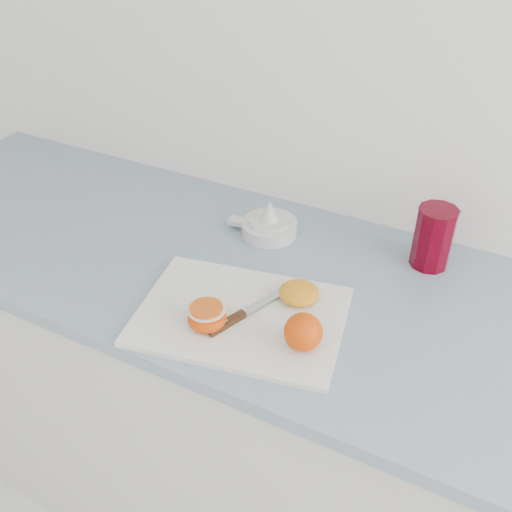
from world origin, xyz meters
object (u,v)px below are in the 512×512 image
Objects in this scene: citrus_juicer at (269,225)px; red_tumbler at (433,240)px; cutting_board at (241,316)px; half_orange at (207,317)px; counter at (314,432)px.

red_tumbler is at bearing 8.26° from citrus_juicer.
half_orange is (-0.04, -0.06, 0.03)m from cutting_board.
half_orange is 0.53× the size of red_tumbler.
red_tumbler is (0.27, 0.34, 0.06)m from cutting_board.
citrus_juicer is (-0.08, 0.29, 0.02)m from cutting_board.
citrus_juicer is 1.21× the size of red_tumbler.
cutting_board is 0.08m from half_orange.
cutting_board is at bearing -128.76° from red_tumbler.
counter is 0.49m from cutting_board.
red_tumbler is at bearing 51.24° from cutting_board.
red_tumbler is at bearing 51.18° from counter.
citrus_juicer is (-0.20, 0.14, 0.47)m from counter.
cutting_board is at bearing 56.96° from half_orange.
half_orange is 0.51m from red_tumbler.
red_tumbler reaches higher than cutting_board.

